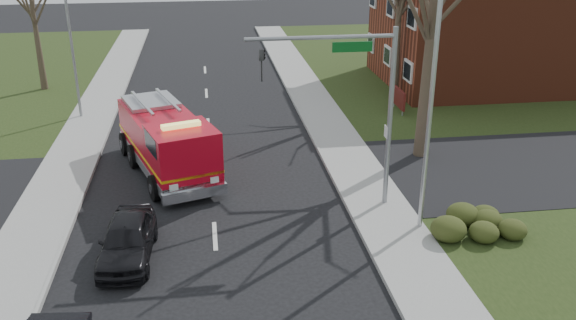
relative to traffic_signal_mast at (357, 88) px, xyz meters
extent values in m
plane|color=black|center=(-5.21, -1.50, -4.71)|extent=(120.00, 120.00, 0.00)
cube|color=gray|center=(0.99, -1.50, -4.63)|extent=(2.40, 80.00, 0.15)
cube|color=gray|center=(-11.41, -1.50, -4.63)|extent=(2.40, 80.00, 0.15)
cube|color=maroon|center=(13.79, 16.50, -1.21)|extent=(15.00, 10.00, 7.00)
cube|color=silver|center=(6.24, 16.50, -2.71)|extent=(0.12, 1.40, 1.20)
cube|color=#501512|center=(5.29, 11.00, -3.81)|extent=(0.12, 2.00, 1.00)
cylinder|color=gray|center=(5.29, 10.20, -4.26)|extent=(0.08, 0.08, 0.90)
cylinder|color=gray|center=(5.29, 11.80, -4.26)|extent=(0.08, 0.08, 0.90)
ellipsoid|color=#253212|center=(3.79, -2.50, -4.13)|extent=(2.80, 2.00, 0.90)
cone|color=#382D21|center=(4.29, 4.50, 1.29)|extent=(0.64, 0.64, 12.00)
cone|color=#382D21|center=(5.79, 13.50, 0.54)|extent=(0.56, 0.56, 10.50)
cone|color=#382D21|center=(-15.21, 18.50, -0.21)|extent=(0.44, 0.44, 9.00)
cylinder|color=gray|center=(1.29, 0.00, -1.31)|extent=(0.18, 0.18, 6.80)
cylinder|color=gray|center=(-1.31, 0.00, 1.79)|extent=(5.20, 0.14, 0.14)
cube|color=#0C591E|center=(-0.21, 0.00, 1.44)|extent=(1.40, 0.06, 0.35)
imported|color=black|center=(-3.31, 0.00, 1.44)|extent=(0.22, 0.18, 1.10)
cylinder|color=#B7BABF|center=(1.99, -2.00, -0.51)|extent=(0.16, 0.16, 8.40)
cylinder|color=gray|center=(-12.01, 12.50, -1.21)|extent=(0.14, 0.14, 7.00)
cube|color=#B6081A|center=(-7.37, 5.57, -3.25)|extent=(3.85, 5.41, 1.98)
cube|color=#B6081A|center=(-6.26, 2.17, -3.11)|extent=(3.09, 3.09, 2.26)
cube|color=#B7BABF|center=(-7.02, 4.50, -4.05)|extent=(4.62, 7.75, 0.42)
cube|color=#E5B20C|center=(-7.02, 4.50, -3.53)|extent=(4.63, 7.75, 0.11)
cube|color=black|center=(-5.94, 1.18, -2.40)|extent=(2.07, 0.76, 0.80)
cube|color=#E5D866|center=(-6.26, 2.17, -1.84)|extent=(1.53, 0.78, 0.17)
cylinder|color=black|center=(-7.40, 1.70, -4.19)|extent=(0.63, 1.09, 1.04)
cylinder|color=black|center=(-5.07, 2.46, -4.19)|extent=(0.63, 1.09, 1.04)
cylinder|color=black|center=(-9.06, 6.80, -4.19)|extent=(0.63, 1.09, 1.04)
cylinder|color=black|center=(-6.74, 7.56, -4.19)|extent=(0.63, 1.09, 1.04)
imported|color=black|center=(-8.01, -2.52, -4.02)|extent=(1.80, 4.08, 1.37)
camera|label=1|loc=(-5.28, -20.21, 5.76)|focal=38.00mm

